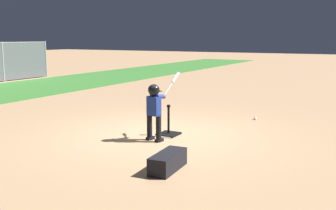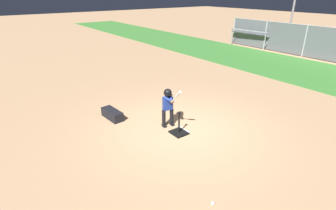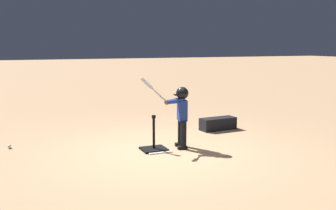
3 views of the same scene
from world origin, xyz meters
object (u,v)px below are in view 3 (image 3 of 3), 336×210
object	(u,v)px
batter_child	(180,109)
equipment_bag	(218,124)
baseball	(9,147)
batting_tee	(154,146)

from	to	relation	value
batter_child	equipment_bag	distance (m)	1.92
baseball	batting_tee	bearing A→B (deg)	154.62
batting_tee	batter_child	size ratio (longest dim) A/B	0.49
batter_child	baseball	xyz separation A→B (m)	(3.00, -1.19, -0.70)
batter_child	batting_tee	bearing A→B (deg)	-2.20
batting_tee	equipment_bag	xyz separation A→B (m)	(-1.98, -1.08, 0.06)
equipment_bag	batting_tee	bearing A→B (deg)	24.20
batting_tee	equipment_bag	distance (m)	2.26
batter_child	baseball	world-z (taller)	batter_child
batter_child	baseball	bearing A→B (deg)	-21.68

